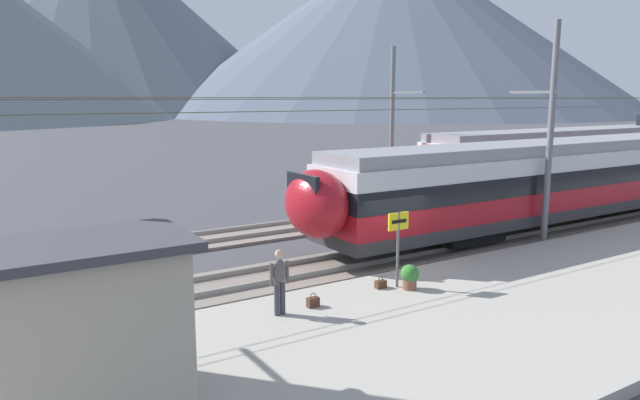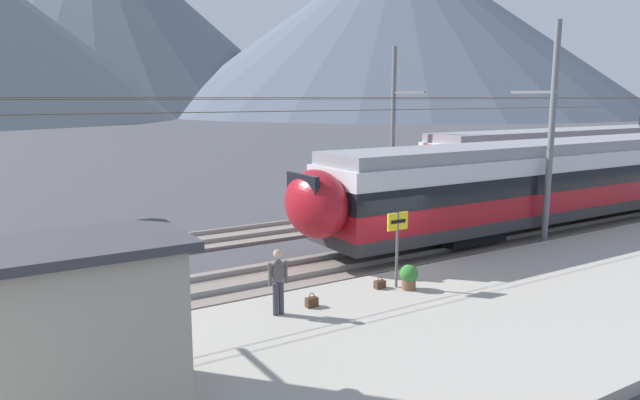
{
  "view_description": "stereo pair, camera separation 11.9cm",
  "coord_description": "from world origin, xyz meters",
  "px_view_note": "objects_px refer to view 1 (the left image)",
  "views": [
    {
      "loc": [
        -11.97,
        -14.7,
        5.69
      ],
      "look_at": [
        -1.16,
        2.46,
        2.13
      ],
      "focal_mm": 32.83,
      "sensor_mm": 36.0,
      "label": 1
    },
    {
      "loc": [
        -11.86,
        -14.76,
        5.69
      ],
      "look_at": [
        -1.16,
        2.46,
        2.13
      ],
      "focal_mm": 32.83,
      "sensor_mm": 36.0,
      "label": 2
    }
  ],
  "objects_px": {
    "train_near_platform": "(599,173)",
    "platform_sign": "(398,233)",
    "potted_plant_platform_edge": "(410,275)",
    "train_far_track": "(599,153)",
    "passenger_walking": "(279,278)",
    "catenary_mast_mid": "(548,132)",
    "handbag_near_sign": "(381,284)",
    "platform_shelter": "(59,333)",
    "catenary_mast_far_side": "(394,125)",
    "handbag_beside_passenger": "(313,302)"
  },
  "relations": [
    {
      "from": "train_far_track",
      "to": "potted_plant_platform_edge",
      "type": "bearing_deg",
      "value": -158.14
    },
    {
      "from": "train_far_track",
      "to": "catenary_mast_mid",
      "type": "xyz_separation_m",
      "value": [
        -15.29,
        -7.49,
        2.16
      ]
    },
    {
      "from": "catenary_mast_far_side",
      "to": "handbag_near_sign",
      "type": "bearing_deg",
      "value": -130.49
    },
    {
      "from": "catenary_mast_mid",
      "to": "potted_plant_platform_edge",
      "type": "relative_size",
      "value": 68.49
    },
    {
      "from": "passenger_walking",
      "to": "potted_plant_platform_edge",
      "type": "height_order",
      "value": "passenger_walking"
    },
    {
      "from": "train_far_track",
      "to": "handbag_beside_passenger",
      "type": "bearing_deg",
      "value": -160.89
    },
    {
      "from": "train_near_platform",
      "to": "platform_shelter",
      "type": "bearing_deg",
      "value": -166.25
    },
    {
      "from": "train_far_track",
      "to": "potted_plant_platform_edge",
      "type": "relative_size",
      "value": 42.04
    },
    {
      "from": "train_near_platform",
      "to": "potted_plant_platform_edge",
      "type": "xyz_separation_m",
      "value": [
        -14.64,
        -3.73,
        -1.52
      ]
    },
    {
      "from": "train_far_track",
      "to": "platform_sign",
      "type": "xyz_separation_m",
      "value": [
        -23.92,
        -9.19,
        -0.32
      ]
    },
    {
      "from": "handbag_near_sign",
      "to": "train_near_platform",
      "type": "bearing_deg",
      "value": 11.91
    },
    {
      "from": "catenary_mast_mid",
      "to": "passenger_walking",
      "type": "distance_m",
      "value": 13.04
    },
    {
      "from": "handbag_beside_passenger",
      "to": "platform_shelter",
      "type": "xyz_separation_m",
      "value": [
        -6.38,
        -2.4,
        1.42
      ]
    },
    {
      "from": "train_far_track",
      "to": "catenary_mast_mid",
      "type": "height_order",
      "value": "catenary_mast_mid"
    },
    {
      "from": "train_near_platform",
      "to": "catenary_mast_mid",
      "type": "bearing_deg",
      "value": -164.76
    },
    {
      "from": "potted_plant_platform_edge",
      "to": "handbag_beside_passenger",
      "type": "bearing_deg",
      "value": 175.65
    },
    {
      "from": "platform_sign",
      "to": "handbag_near_sign",
      "type": "xyz_separation_m",
      "value": [
        -0.46,
        0.17,
        -1.49
      ]
    },
    {
      "from": "catenary_mast_mid",
      "to": "handbag_beside_passenger",
      "type": "relative_size",
      "value": 128.92
    },
    {
      "from": "potted_plant_platform_edge",
      "to": "train_far_track",
      "type": "bearing_deg",
      "value": 21.86
    },
    {
      "from": "train_far_track",
      "to": "catenary_mast_far_side",
      "type": "bearing_deg",
      "value": 172.21
    },
    {
      "from": "handbag_near_sign",
      "to": "platform_shelter",
      "type": "distance_m",
      "value": 9.32
    },
    {
      "from": "handbag_near_sign",
      "to": "platform_shelter",
      "type": "xyz_separation_m",
      "value": [
        -8.82,
        -2.67,
        1.44
      ]
    },
    {
      "from": "train_far_track",
      "to": "passenger_walking",
      "type": "distance_m",
      "value": 29.34
    },
    {
      "from": "train_near_platform",
      "to": "catenary_mast_far_side",
      "type": "distance_m",
      "value": 9.99
    },
    {
      "from": "passenger_walking",
      "to": "handbag_near_sign",
      "type": "height_order",
      "value": "passenger_walking"
    },
    {
      "from": "catenary_mast_mid",
      "to": "potted_plant_platform_edge",
      "type": "xyz_separation_m",
      "value": [
        -8.45,
        -2.04,
        -3.68
      ]
    },
    {
      "from": "platform_sign",
      "to": "handbag_near_sign",
      "type": "relative_size",
      "value": 6.21
    },
    {
      "from": "catenary_mast_mid",
      "to": "platform_shelter",
      "type": "relative_size",
      "value": 11.28
    },
    {
      "from": "handbag_beside_passenger",
      "to": "platform_shelter",
      "type": "bearing_deg",
      "value": -159.34
    },
    {
      "from": "train_far_track",
      "to": "potted_plant_platform_edge",
      "type": "height_order",
      "value": "train_far_track"
    },
    {
      "from": "catenary_mast_far_side",
      "to": "platform_shelter",
      "type": "xyz_separation_m",
      "value": [
        -18.26,
        -13.74,
        -2.44
      ]
    },
    {
      "from": "catenary_mast_mid",
      "to": "catenary_mast_far_side",
      "type": "height_order",
      "value": "catenary_mast_mid"
    },
    {
      "from": "platform_sign",
      "to": "train_near_platform",
      "type": "bearing_deg",
      "value": 12.89
    },
    {
      "from": "catenary_mast_far_side",
      "to": "train_far_track",
      "type": "bearing_deg",
      "value": -7.79
    },
    {
      "from": "train_near_platform",
      "to": "potted_plant_platform_edge",
      "type": "bearing_deg",
      "value": -165.73
    },
    {
      "from": "train_near_platform",
      "to": "platform_sign",
      "type": "bearing_deg",
      "value": -167.11
    },
    {
      "from": "passenger_walking",
      "to": "handbag_near_sign",
      "type": "distance_m",
      "value": 3.54
    },
    {
      "from": "passenger_walking",
      "to": "platform_shelter",
      "type": "relative_size",
      "value": 0.39
    },
    {
      "from": "train_far_track",
      "to": "catenary_mast_mid",
      "type": "distance_m",
      "value": 17.16
    },
    {
      "from": "catenary_mast_mid",
      "to": "handbag_near_sign",
      "type": "xyz_separation_m",
      "value": [
        -9.09,
        -1.54,
        -3.96
      ]
    },
    {
      "from": "train_near_platform",
      "to": "platform_sign",
      "type": "relative_size",
      "value": 14.84
    },
    {
      "from": "train_far_track",
      "to": "platform_sign",
      "type": "distance_m",
      "value": 25.63
    },
    {
      "from": "platform_sign",
      "to": "potted_plant_platform_edge",
      "type": "xyz_separation_m",
      "value": [
        0.18,
        -0.33,
        -1.2
      ]
    },
    {
      "from": "train_far_track",
      "to": "platform_sign",
      "type": "bearing_deg",
      "value": -158.98
    },
    {
      "from": "passenger_walking",
      "to": "platform_shelter",
      "type": "distance_m",
      "value": 5.92
    },
    {
      "from": "train_near_platform",
      "to": "handbag_near_sign",
      "type": "relative_size",
      "value": 92.19
    },
    {
      "from": "train_far_track",
      "to": "train_near_platform",
      "type": "bearing_deg",
      "value": -147.47
    },
    {
      "from": "platform_sign",
      "to": "passenger_walking",
      "type": "xyz_separation_m",
      "value": [
        -3.89,
        -0.12,
        -0.66
      ]
    },
    {
      "from": "train_near_platform",
      "to": "platform_shelter",
      "type": "distance_m",
      "value": 24.82
    },
    {
      "from": "platform_shelter",
      "to": "platform_sign",
      "type": "bearing_deg",
      "value": 15.1
    }
  ]
}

